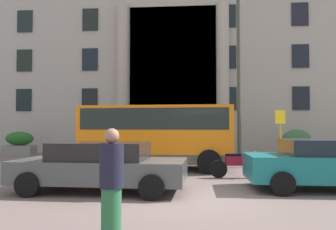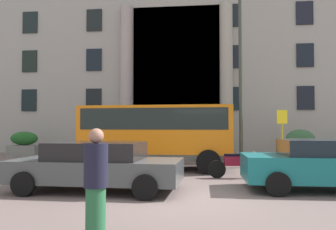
{
  "view_description": "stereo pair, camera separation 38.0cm",
  "coord_description": "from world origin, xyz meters",
  "px_view_note": "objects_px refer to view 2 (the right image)",
  "views": [
    {
      "loc": [
        0.19,
        -8.43,
        1.76
      ],
      "look_at": [
        -0.93,
        5.23,
        2.21
      ],
      "focal_mm": 36.41,
      "sensor_mm": 36.0,
      "label": 1
    },
    {
      "loc": [
        0.56,
        -8.4,
        1.76
      ],
      "look_at": [
        -0.93,
        5.23,
        2.21
      ],
      "focal_mm": 36.41,
      "sensor_mm": 36.0,
      "label": 2
    }
  ],
  "objects_px": {
    "hedge_planter_entrance_right": "(24,144)",
    "pedestrian_man_red_shirt": "(96,186)",
    "orange_minibus": "(158,131)",
    "motorcycle_near_kerb": "(236,165)",
    "parked_sedan_far": "(329,164)",
    "bus_stop_sign": "(282,131)",
    "white_taxi_kerbside": "(96,165)",
    "hedge_planter_far_west": "(300,145)",
    "hedge_planter_east": "(178,146)",
    "hedge_planter_far_east": "(117,145)",
    "lamppost_plaza_centre": "(240,60)"
  },
  "relations": [
    {
      "from": "lamppost_plaza_centre",
      "to": "hedge_planter_far_east",
      "type": "bearing_deg",
      "value": 159.57
    },
    {
      "from": "orange_minibus",
      "to": "hedge_planter_east",
      "type": "relative_size",
      "value": 2.9
    },
    {
      "from": "white_taxi_kerbside",
      "to": "lamppost_plaza_centre",
      "type": "xyz_separation_m",
      "value": [
        4.61,
        7.2,
        4.17
      ]
    },
    {
      "from": "hedge_planter_entrance_right",
      "to": "hedge_planter_far_west",
      "type": "xyz_separation_m",
      "value": [
        15.76,
        0.01,
        0.07
      ]
    },
    {
      "from": "hedge_planter_entrance_right",
      "to": "parked_sedan_far",
      "type": "xyz_separation_m",
      "value": [
        13.99,
        -9.33,
        0.04
      ]
    },
    {
      "from": "bus_stop_sign",
      "to": "hedge_planter_east",
      "type": "relative_size",
      "value": 1.16
    },
    {
      "from": "hedge_planter_entrance_right",
      "to": "lamppost_plaza_centre",
      "type": "relative_size",
      "value": 0.21
    },
    {
      "from": "hedge_planter_entrance_right",
      "to": "pedestrian_man_red_shirt",
      "type": "xyz_separation_m",
      "value": [
        9.01,
        -14.1,
        0.18
      ]
    },
    {
      "from": "orange_minibus",
      "to": "parked_sedan_far",
      "type": "xyz_separation_m",
      "value": [
        5.29,
        -4.16,
        -0.82
      ]
    },
    {
      "from": "motorcycle_near_kerb",
      "to": "pedestrian_man_red_shirt",
      "type": "relative_size",
      "value": 1.15
    },
    {
      "from": "orange_minibus",
      "to": "parked_sedan_far",
      "type": "distance_m",
      "value": 6.78
    },
    {
      "from": "orange_minibus",
      "to": "parked_sedan_far",
      "type": "relative_size",
      "value": 1.34
    },
    {
      "from": "hedge_planter_entrance_right",
      "to": "pedestrian_man_red_shirt",
      "type": "distance_m",
      "value": 16.73
    },
    {
      "from": "hedge_planter_far_west",
      "to": "lamppost_plaza_centre",
      "type": "distance_m",
      "value": 6.07
    },
    {
      "from": "hedge_planter_entrance_right",
      "to": "motorcycle_near_kerb",
      "type": "height_order",
      "value": "hedge_planter_entrance_right"
    },
    {
      "from": "parked_sedan_far",
      "to": "hedge_planter_far_west",
      "type": "bearing_deg",
      "value": 78.85
    },
    {
      "from": "orange_minibus",
      "to": "hedge_planter_far_east",
      "type": "bearing_deg",
      "value": 124.28
    },
    {
      "from": "hedge_planter_far_west",
      "to": "lamppost_plaza_centre",
      "type": "height_order",
      "value": "lamppost_plaza_centre"
    },
    {
      "from": "orange_minibus",
      "to": "parked_sedan_far",
      "type": "height_order",
      "value": "orange_minibus"
    },
    {
      "from": "motorcycle_near_kerb",
      "to": "pedestrian_man_red_shirt",
      "type": "xyz_separation_m",
      "value": [
        -2.67,
        -6.78,
        0.42
      ]
    },
    {
      "from": "white_taxi_kerbside",
      "to": "hedge_planter_far_west",
      "type": "bearing_deg",
      "value": 53.54
    },
    {
      "from": "orange_minibus",
      "to": "white_taxi_kerbside",
      "type": "distance_m",
      "value": 5.05
    },
    {
      "from": "orange_minibus",
      "to": "bus_stop_sign",
      "type": "relative_size",
      "value": 2.49
    },
    {
      "from": "orange_minibus",
      "to": "hedge_planter_entrance_right",
      "type": "relative_size",
      "value": 3.53
    },
    {
      "from": "orange_minibus",
      "to": "hedge_planter_far_east",
      "type": "distance_m",
      "value": 5.68
    },
    {
      "from": "hedge_planter_east",
      "to": "parked_sedan_far",
      "type": "xyz_separation_m",
      "value": [
        4.88,
        -9.55,
        0.08
      ]
    },
    {
      "from": "bus_stop_sign",
      "to": "lamppost_plaza_centre",
      "type": "xyz_separation_m",
      "value": [
        -1.7,
        0.79,
        3.32
      ]
    },
    {
      "from": "orange_minibus",
      "to": "lamppost_plaza_centre",
      "type": "height_order",
      "value": "lamppost_plaza_centre"
    },
    {
      "from": "orange_minibus",
      "to": "bus_stop_sign",
      "type": "height_order",
      "value": "orange_minibus"
    },
    {
      "from": "orange_minibus",
      "to": "hedge_planter_far_east",
      "type": "xyz_separation_m",
      "value": [
        -2.96,
        4.78,
        -0.83
      ]
    },
    {
      "from": "hedge_planter_far_east",
      "to": "white_taxi_kerbside",
      "type": "height_order",
      "value": "hedge_planter_far_east"
    },
    {
      "from": "motorcycle_near_kerb",
      "to": "parked_sedan_far",
      "type": "bearing_deg",
      "value": -44.93
    },
    {
      "from": "lamppost_plaza_centre",
      "to": "motorcycle_near_kerb",
      "type": "bearing_deg",
      "value": -97.99
    },
    {
      "from": "bus_stop_sign",
      "to": "hedge_planter_east",
      "type": "height_order",
      "value": "bus_stop_sign"
    },
    {
      "from": "bus_stop_sign",
      "to": "parked_sedan_far",
      "type": "bearing_deg",
      "value": -90.13
    },
    {
      "from": "bus_stop_sign",
      "to": "hedge_planter_entrance_right",
      "type": "distance_m",
      "value": 14.49
    },
    {
      "from": "pedestrian_man_red_shirt",
      "to": "white_taxi_kerbside",
      "type": "bearing_deg",
      "value": -49.89
    },
    {
      "from": "lamppost_plaza_centre",
      "to": "hedge_planter_entrance_right",
      "type": "bearing_deg",
      "value": 167.01
    },
    {
      "from": "orange_minibus",
      "to": "hedge_planter_east",
      "type": "distance_m",
      "value": 5.48
    },
    {
      "from": "orange_minibus",
      "to": "motorcycle_near_kerb",
      "type": "xyz_separation_m",
      "value": [
        2.98,
        -2.14,
        -1.09
      ]
    },
    {
      "from": "hedge_planter_far_west",
      "to": "hedge_planter_far_east",
      "type": "distance_m",
      "value": 10.02
    },
    {
      "from": "bus_stop_sign",
      "to": "pedestrian_man_red_shirt",
      "type": "height_order",
      "value": "bus_stop_sign"
    },
    {
      "from": "hedge_planter_far_east",
      "to": "parked_sedan_far",
      "type": "height_order",
      "value": "hedge_planter_far_east"
    },
    {
      "from": "bus_stop_sign",
      "to": "hedge_planter_far_west",
      "type": "height_order",
      "value": "bus_stop_sign"
    },
    {
      "from": "motorcycle_near_kerb",
      "to": "pedestrian_man_red_shirt",
      "type": "bearing_deg",
      "value": -115.38
    },
    {
      "from": "orange_minibus",
      "to": "white_taxi_kerbside",
      "type": "xyz_separation_m",
      "value": [
        -1.01,
        -4.87,
        -0.86
      ]
    },
    {
      "from": "hedge_planter_far_west",
      "to": "white_taxi_kerbside",
      "type": "xyz_separation_m",
      "value": [
        -8.06,
        -10.06,
        -0.07
      ]
    },
    {
      "from": "bus_stop_sign",
      "to": "hedge_planter_east",
      "type": "xyz_separation_m",
      "value": [
        -4.9,
        3.85,
        -0.89
      ]
    },
    {
      "from": "hedge_planter_entrance_right",
      "to": "pedestrian_man_red_shirt",
      "type": "bearing_deg",
      "value": -57.43
    },
    {
      "from": "hedge_planter_far_east",
      "to": "parked_sedan_far",
      "type": "bearing_deg",
      "value": -47.29
    }
  ]
}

